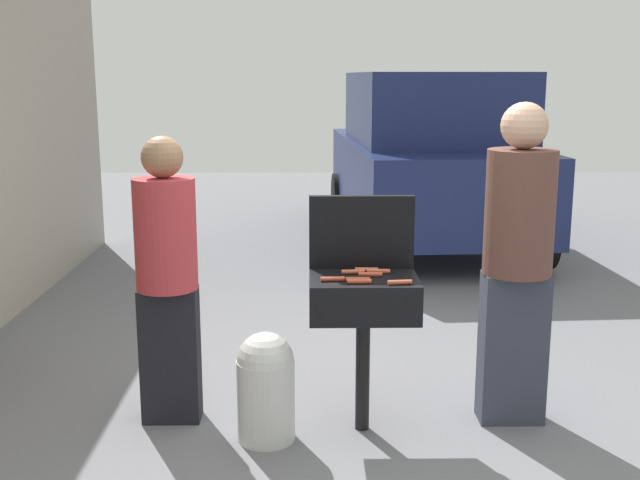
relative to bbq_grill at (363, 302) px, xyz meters
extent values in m
plane|color=slate|center=(0.01, 0.08, -0.75)|extent=(24.00, 24.00, 0.00)
cylinder|color=black|center=(0.00, 0.00, -0.42)|extent=(0.08, 0.08, 0.68)
cube|color=black|center=(0.00, 0.00, 0.03)|extent=(0.60, 0.44, 0.22)
cube|color=black|center=(0.00, 0.22, 0.35)|extent=(0.60, 0.05, 0.42)
cylinder|color=#B74C33|center=(-0.17, -0.08, 0.15)|extent=(0.13, 0.04, 0.03)
cylinder|color=#C6593D|center=(0.09, 0.08, 0.15)|extent=(0.13, 0.03, 0.03)
cylinder|color=#B74C33|center=(-0.03, -0.14, 0.15)|extent=(0.13, 0.03, 0.03)
cylinder|color=#C6593D|center=(-0.06, 0.07, 0.15)|extent=(0.13, 0.04, 0.03)
cylinder|color=#C6593D|center=(0.18, -0.16, 0.15)|extent=(0.13, 0.04, 0.03)
cylinder|color=#AD4228|center=(-0.04, -0.09, 0.15)|extent=(0.13, 0.03, 0.03)
cylinder|color=#C6593D|center=(0.02, 0.12, 0.15)|extent=(0.13, 0.03, 0.03)
cylinder|color=#B74C33|center=(0.04, 0.01, 0.15)|extent=(0.13, 0.03, 0.03)
cylinder|color=silver|center=(-0.54, -0.12, -0.52)|extent=(0.32, 0.32, 0.46)
sphere|color=silver|center=(-0.54, -0.12, -0.29)|extent=(0.31, 0.31, 0.31)
cube|color=black|center=(-1.11, 0.14, -0.36)|extent=(0.33, 0.18, 0.80)
cylinder|color=#B23338|center=(-1.11, 0.14, 0.36)|extent=(0.35, 0.35, 0.63)
sphere|color=#936B4C|center=(-1.11, 0.14, 0.79)|extent=(0.23, 0.23, 0.23)
cube|color=#333847|center=(0.87, 0.11, -0.31)|extent=(0.37, 0.20, 0.89)
cylinder|color=brown|center=(0.87, 0.11, 0.48)|extent=(0.39, 0.39, 0.70)
sphere|color=tan|center=(0.87, 0.11, 0.96)|extent=(0.26, 0.26, 0.26)
cube|color=navy|center=(1.13, 5.23, 0.02)|extent=(2.13, 4.50, 0.90)
cube|color=navy|center=(1.14, 5.03, 0.87)|extent=(1.90, 2.69, 0.80)
cylinder|color=black|center=(2.11, 3.74, -0.43)|extent=(0.25, 0.65, 0.64)
cylinder|color=black|center=(0.31, 3.65, -0.43)|extent=(0.25, 0.65, 0.64)
cylinder|color=black|center=(1.94, 6.82, -0.43)|extent=(0.25, 0.65, 0.64)
cylinder|color=black|center=(0.14, 6.72, -0.43)|extent=(0.25, 0.65, 0.64)
camera|label=1|loc=(-0.30, -4.13, 1.23)|focal=43.65mm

